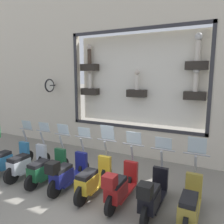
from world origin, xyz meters
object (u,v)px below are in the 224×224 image
Objects in this scene: scooter_black_1 at (152,194)px; scooter_green_5 at (46,168)px; scooter_olive_0 at (190,203)px; scooter_red_2 at (120,186)px; scooter_silver_6 at (26,163)px; scooter_yellow_3 at (93,179)px; scooter_navy_4 at (67,173)px; scooter_teal_7 at (9,159)px.

scooter_green_5 is at bearing 88.85° from scooter_black_1.
scooter_olive_0 is 0.80m from scooter_black_1.
scooter_red_2 reaches higher than scooter_silver_6.
scooter_olive_0 reaches higher than scooter_silver_6.
scooter_silver_6 is at bearing 90.13° from scooter_yellow_3.
scooter_black_1 is at bearing -90.42° from scooter_red_2.
scooter_red_2 is 0.80m from scooter_yellow_3.
scooter_black_1 is (-0.07, 0.80, 0.03)m from scooter_olive_0.
scooter_green_5 is at bearing 90.30° from scooter_yellow_3.
scooter_green_5 reaches higher than scooter_navy_4.
scooter_yellow_3 is at bearing -89.87° from scooter_silver_6.
scooter_green_5 reaches higher than scooter_black_1.
scooter_yellow_3 is 0.80m from scooter_navy_4.
scooter_yellow_3 is 3.19m from scooter_teal_7.
scooter_teal_7 is (0.06, 3.99, -0.06)m from scooter_red_2.
scooter_olive_0 is 1.00× the size of scooter_yellow_3.
scooter_black_1 reaches higher than scooter_teal_7.
scooter_navy_4 is at bearing 90.09° from scooter_red_2.
scooter_olive_0 reaches higher than scooter_black_1.
scooter_green_5 is at bearing -90.21° from scooter_silver_6.
scooter_yellow_3 is 1.01× the size of scooter_teal_7.
scooter_black_1 is 1.00× the size of scooter_green_5.
scooter_olive_0 is 5.59m from scooter_teal_7.
scooter_silver_6 is at bearing -89.68° from scooter_teal_7.
scooter_navy_4 is (-0.07, 3.19, 0.04)m from scooter_olive_0.
scooter_olive_0 is 1.00× the size of scooter_red_2.
scooter_red_2 reaches higher than scooter_navy_4.
scooter_yellow_3 reaches higher than scooter_navy_4.
scooter_black_1 is 1.00× the size of scooter_red_2.
scooter_red_2 is at bearing -91.40° from scooter_green_5.
scooter_olive_0 is 1.00× the size of scooter_silver_6.
scooter_red_2 is at bearing 89.58° from scooter_black_1.
scooter_navy_4 is 1.00× the size of scooter_green_5.
scooter_red_2 is 2.40m from scooter_green_5.
scooter_navy_4 is 2.40m from scooter_teal_7.
scooter_black_1 is 1.00× the size of scooter_navy_4.
scooter_navy_4 is (-0.00, 1.60, -0.00)m from scooter_red_2.
scooter_teal_7 is (-0.01, 3.19, -0.03)m from scooter_yellow_3.
scooter_navy_4 is 1.00× the size of scooter_silver_6.
scooter_navy_4 is 0.80m from scooter_green_5.
scooter_teal_7 is (-0.01, 5.59, -0.01)m from scooter_olive_0.
scooter_teal_7 is at bearing 89.18° from scooter_red_2.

